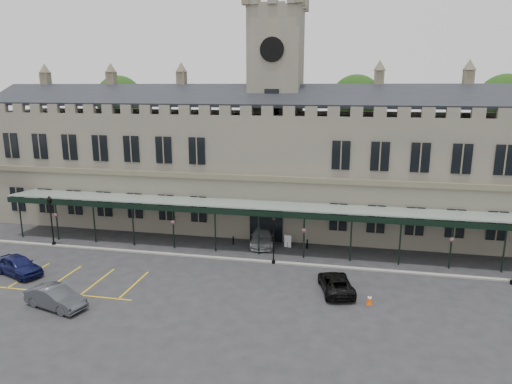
% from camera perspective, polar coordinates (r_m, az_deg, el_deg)
% --- Properties ---
extents(ground, '(140.00, 140.00, 0.00)m').
position_cam_1_polar(ground, '(34.63, -2.04, -11.96)').
color(ground, '#242426').
extents(station_building, '(60.00, 10.36, 17.30)m').
position_cam_1_polar(station_building, '(47.68, 2.40, 3.20)').
color(station_building, '#656154').
rests_on(station_building, ground).
extents(clock_tower, '(5.60, 5.60, 24.80)m').
position_cam_1_polar(clock_tower, '(47.08, 2.50, 11.21)').
color(clock_tower, '#656154').
rests_on(clock_tower, ground).
extents(canopy, '(50.00, 4.10, 4.30)m').
position_cam_1_polar(canopy, '(40.56, 0.42, -4.49)').
color(canopy, '#8C9E93').
rests_on(canopy, ground).
extents(kerb, '(60.00, 0.40, 0.12)m').
position_cam_1_polar(kerb, '(39.54, -0.15, -8.58)').
color(kerb, gray).
rests_on(kerb, ground).
extents(parking_markings, '(16.00, 6.00, 0.01)m').
position_cam_1_polar(parking_markings, '(38.94, -23.40, -10.16)').
color(parking_markings, gold).
rests_on(parking_markings, ground).
extents(tree_behind_left, '(6.00, 6.00, 16.00)m').
position_cam_1_polar(tree_behind_left, '(62.84, -16.69, 10.89)').
color(tree_behind_left, '#332314').
rests_on(tree_behind_left, ground).
extents(tree_behind_mid, '(6.00, 6.00, 16.00)m').
position_cam_1_polar(tree_behind_mid, '(55.49, 12.36, 10.91)').
color(tree_behind_mid, '#332314').
rests_on(tree_behind_mid, ground).
extents(tree_behind_right, '(6.00, 6.00, 16.00)m').
position_cam_1_polar(tree_behind_right, '(57.89, 28.63, 9.71)').
color(tree_behind_right, '#332314').
rests_on(tree_behind_right, ground).
extents(lamp_post_left, '(0.46, 0.46, 4.85)m').
position_cam_1_polar(lamp_post_left, '(46.46, -24.25, -2.78)').
color(lamp_post_left, black).
rests_on(lamp_post_left, ground).
extents(lamp_post_mid, '(0.39, 0.39, 4.16)m').
position_cam_1_polar(lamp_post_mid, '(38.31, 2.23, -5.48)').
color(lamp_post_mid, black).
rests_on(lamp_post_mid, ground).
extents(traffic_cone, '(0.44, 0.44, 0.71)m').
position_cam_1_polar(traffic_cone, '(33.18, 14.02, -12.89)').
color(traffic_cone, '#E04907').
rests_on(traffic_cone, ground).
extents(sign_board, '(0.67, 0.19, 1.17)m').
position_cam_1_polar(sign_board, '(42.77, 3.99, -6.17)').
color(sign_board, black).
rests_on(sign_board, ground).
extents(bollard_left, '(0.15, 0.15, 0.82)m').
position_cam_1_polar(bollard_left, '(43.43, -2.85, -6.07)').
color(bollard_left, black).
rests_on(bollard_left, ground).
extents(bollard_right, '(0.15, 0.15, 0.85)m').
position_cam_1_polar(bollard_right, '(42.63, 6.41, -6.49)').
color(bollard_right, black).
rests_on(bollard_right, ground).
extents(car_left_a, '(4.98, 3.41, 1.58)m').
position_cam_1_polar(car_left_a, '(41.26, -27.60, -8.11)').
color(car_left_a, '#0D113D').
rests_on(car_left_a, ground).
extents(car_left_b, '(4.74, 2.68, 1.48)m').
position_cam_1_polar(car_left_b, '(34.39, -23.78, -11.98)').
color(car_left_b, '#3A3C42').
rests_on(car_left_b, ground).
extents(car_taxi, '(2.80, 5.43, 1.50)m').
position_cam_1_polar(car_taxi, '(43.48, 0.79, -5.56)').
color(car_taxi, '#919499').
rests_on(car_taxi, ground).
extents(car_van, '(3.15, 4.96, 1.27)m').
position_cam_1_polar(car_van, '(34.42, 9.96, -11.17)').
color(car_van, black).
rests_on(car_van, ground).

